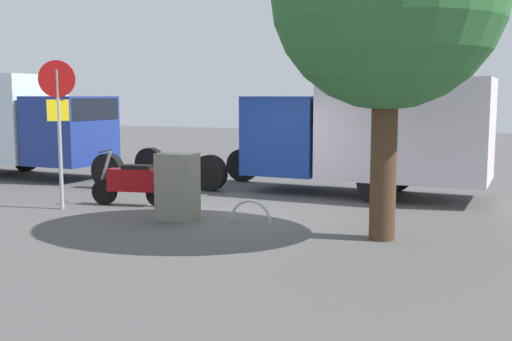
{
  "coord_description": "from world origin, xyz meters",
  "views": [
    {
      "loc": [
        -4.43,
        11.51,
        2.38
      ],
      "look_at": [
        -0.24,
        0.3,
        0.91
      ],
      "focal_mm": 43.1,
      "sensor_mm": 36.0,
      "label": 1
    }
  ],
  "objects_px": {
    "box_truck_near": "(364,130)",
    "box_truck_far": "(13,121)",
    "utility_cabinet": "(177,187)",
    "motorcycle": "(133,182)",
    "stop_sign": "(58,111)",
    "bike_rack_hoop": "(251,222)"
  },
  "relations": [
    {
      "from": "box_truck_near",
      "to": "box_truck_far",
      "type": "distance_m",
      "value": 10.4
    },
    {
      "from": "box_truck_near",
      "to": "utility_cabinet",
      "type": "relative_size",
      "value": 5.53
    },
    {
      "from": "motorcycle",
      "to": "utility_cabinet",
      "type": "bearing_deg",
      "value": 138.96
    },
    {
      "from": "utility_cabinet",
      "to": "stop_sign",
      "type": "bearing_deg",
      "value": -2.85
    },
    {
      "from": "box_truck_far",
      "to": "stop_sign",
      "type": "xyz_separation_m",
      "value": [
        -4.82,
        4.03,
        0.43
      ]
    },
    {
      "from": "stop_sign",
      "to": "bike_rack_hoop",
      "type": "relative_size",
      "value": 3.64
    },
    {
      "from": "box_truck_far",
      "to": "motorcycle",
      "type": "height_order",
      "value": "box_truck_far"
    },
    {
      "from": "box_truck_far",
      "to": "motorcycle",
      "type": "xyz_separation_m",
      "value": [
        -6.01,
        3.15,
        -1.11
      ]
    },
    {
      "from": "motorcycle",
      "to": "stop_sign",
      "type": "height_order",
      "value": "stop_sign"
    },
    {
      "from": "box_truck_far",
      "to": "box_truck_near",
      "type": "bearing_deg",
      "value": 3.91
    },
    {
      "from": "bike_rack_hoop",
      "to": "box_truck_far",
      "type": "bearing_deg",
      "value": -23.2
    },
    {
      "from": "box_truck_near",
      "to": "bike_rack_hoop",
      "type": "relative_size",
      "value": 8.35
    },
    {
      "from": "stop_sign",
      "to": "utility_cabinet",
      "type": "distance_m",
      "value": 3.15
    },
    {
      "from": "stop_sign",
      "to": "bike_rack_hoop",
      "type": "height_order",
      "value": "stop_sign"
    },
    {
      "from": "motorcycle",
      "to": "bike_rack_hoop",
      "type": "distance_m",
      "value": 3.12
    },
    {
      "from": "box_truck_far",
      "to": "utility_cabinet",
      "type": "relative_size",
      "value": 6.04
    },
    {
      "from": "box_truck_far",
      "to": "bike_rack_hoop",
      "type": "relative_size",
      "value": 9.13
    },
    {
      "from": "utility_cabinet",
      "to": "bike_rack_hoop",
      "type": "height_order",
      "value": "utility_cabinet"
    },
    {
      "from": "box_truck_far",
      "to": "motorcycle",
      "type": "relative_size",
      "value": 4.3
    },
    {
      "from": "box_truck_far",
      "to": "stop_sign",
      "type": "distance_m",
      "value": 6.3
    },
    {
      "from": "box_truck_near",
      "to": "utility_cabinet",
      "type": "distance_m",
      "value": 5.1
    },
    {
      "from": "motorcycle",
      "to": "bike_rack_hoop",
      "type": "height_order",
      "value": "motorcycle"
    }
  ]
}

